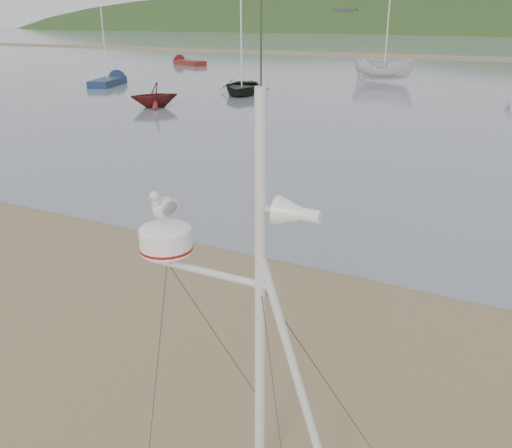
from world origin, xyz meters
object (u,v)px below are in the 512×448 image
at_px(boat_dark, 241,57).
at_px(dinghy_red_far, 183,62).
at_px(sailboat_blue_near, 114,80).
at_px(boat_white, 386,49).
at_px(boat_red, 153,84).
at_px(mast_rig, 252,392).

distance_m(boat_dark, dinghy_red_far, 26.28).
xyz_separation_m(sailboat_blue_near, dinghy_red_far, (-6.12, 17.97, -0.01)).
bearing_deg(boat_white, dinghy_red_far, 69.73).
distance_m(boat_red, boat_white, 20.75).
distance_m(mast_rig, sailboat_blue_near, 39.81).
xyz_separation_m(mast_rig, sailboat_blue_near, (-27.26, 29.00, -0.92)).
bearing_deg(boat_dark, dinghy_red_far, 112.70).
height_order(sailboat_blue_near, dinghy_red_far, sailboat_blue_near).
height_order(mast_rig, sailboat_blue_near, sailboat_blue_near).
distance_m(boat_white, sailboat_blue_near, 21.12).
bearing_deg(boat_dark, boat_red, -123.00).
height_order(boat_dark, dinghy_red_far, boat_dark).
distance_m(mast_rig, boat_dark, 31.88).
bearing_deg(sailboat_blue_near, boat_dark, -5.58).
bearing_deg(boat_white, boat_dark, 148.91).
relative_size(boat_white, dinghy_red_far, 0.81).
relative_size(mast_rig, dinghy_red_far, 0.84).
xyz_separation_m(boat_dark, boat_red, (-1.60, -7.17, -1.02)).
height_order(boat_red, boat_white, boat_white).
distance_m(boat_white, dinghy_red_far, 25.22).
relative_size(boat_dark, boat_white, 0.95).
distance_m(boat_red, sailboat_blue_near, 13.20).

